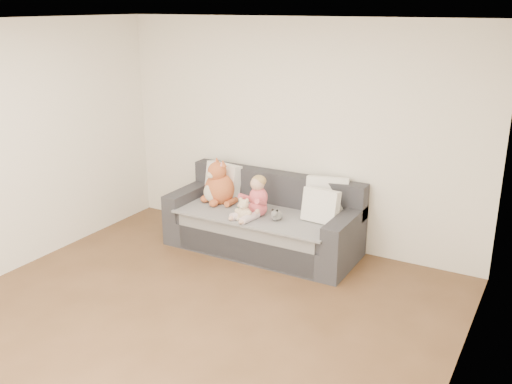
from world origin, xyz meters
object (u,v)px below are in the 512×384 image
at_px(toddler, 256,199).
at_px(plush_cat, 218,186).
at_px(sofa, 264,224).
at_px(teddy_bear, 244,211).
at_px(sippy_cup, 241,209).

xyz_separation_m(toddler, plush_cat, (-0.61, 0.18, 0.01)).
height_order(sofa, teddy_bear, sofa).
distance_m(sofa, plush_cat, 0.71).
distance_m(plush_cat, teddy_bear, 0.66).
xyz_separation_m(toddler, sippy_cup, (-0.16, -0.04, -0.14)).
distance_m(sofa, toddler, 0.41).
bearing_deg(toddler, sofa, 106.25).
bearing_deg(toddler, plush_cat, 179.09).
bearing_deg(sippy_cup, teddy_bear, -51.48).
bearing_deg(sippy_cup, sofa, 56.91).
distance_m(sofa, teddy_bear, 0.46).
xyz_separation_m(sofa, toddler, (0.00, -0.20, 0.36)).
height_order(sofa, toddler, toddler).
relative_size(sofa, toddler, 4.56).
height_order(toddler, teddy_bear, toddler).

